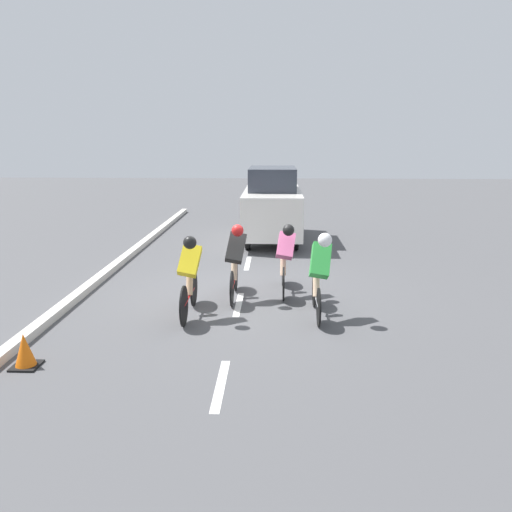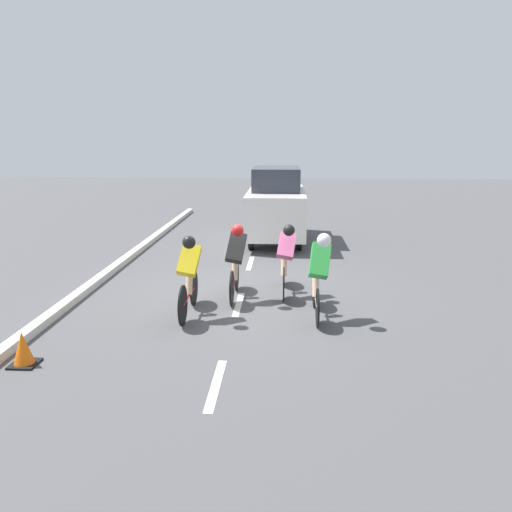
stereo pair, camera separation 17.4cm
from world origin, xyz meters
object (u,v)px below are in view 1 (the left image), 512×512
(cyclist_green, at_px, (319,272))
(cyclist_black, at_px, (235,259))
(cyclist_yellow, at_px, (189,274))
(support_car, at_px, (272,205))
(cyclist_pink, at_px, (285,256))
(traffic_cone, at_px, (25,351))

(cyclist_green, relative_size, cyclist_black, 1.02)
(cyclist_yellow, xyz_separation_m, support_car, (-1.39, -6.84, 0.32))
(cyclist_pink, height_order, traffic_cone, cyclist_pink)
(cyclist_pink, distance_m, cyclist_black, 1.04)
(cyclist_black, bearing_deg, support_car, -96.60)
(cyclist_pink, bearing_deg, traffic_cone, 43.82)
(cyclist_pink, xyz_separation_m, cyclist_green, (-0.57, 1.35, 0.06))
(cyclist_pink, height_order, cyclist_green, cyclist_green)
(cyclist_green, relative_size, cyclist_yellow, 0.96)
(traffic_cone, bearing_deg, cyclist_green, -153.05)
(cyclist_green, bearing_deg, support_car, -82.72)
(cyclist_pink, distance_m, cyclist_green, 1.47)
(cyclist_pink, distance_m, support_car, 5.45)
(cyclist_green, bearing_deg, cyclist_yellow, 1.54)
(cyclist_pink, xyz_separation_m, cyclist_yellow, (1.69, 1.41, 0.01))
(cyclist_green, xyz_separation_m, cyclist_black, (1.54, -0.96, -0.03))
(support_car, xyz_separation_m, traffic_cone, (3.34, 8.92, -0.87))
(cyclist_black, height_order, support_car, support_car)
(cyclist_yellow, height_order, traffic_cone, cyclist_yellow)
(cyclist_green, xyz_separation_m, traffic_cone, (4.21, 2.14, -0.60))
(cyclist_black, bearing_deg, cyclist_yellow, 54.77)
(cyclist_yellow, distance_m, traffic_cone, 2.90)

